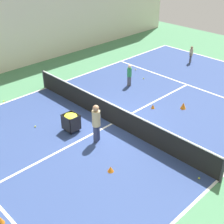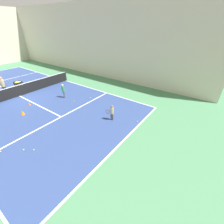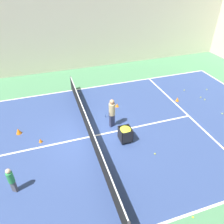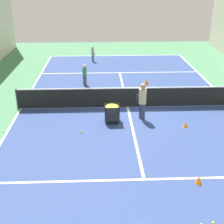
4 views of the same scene
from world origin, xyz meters
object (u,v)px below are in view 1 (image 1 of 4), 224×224
Objects in this scene: training_cone_0 at (0,220)px; player_near_baseline at (191,53)px; tennis_net at (112,114)px; ball_cart at (71,119)px; training_cone_1 at (111,169)px; coach_at_net at (96,121)px; child_midcourt at (129,74)px.

player_near_baseline is at bearing -77.13° from training_cone_0.
training_cone_0 is (-1.64, 6.15, -0.39)m from tennis_net.
ball_cart reaches higher than training_cone_1.
coach_at_net reaches higher than player_near_baseline.
training_cone_1 is at bearing 134.63° from tennis_net.
tennis_net is 6.38m from training_cone_0.
tennis_net is 40.51× the size of training_cone_0.
coach_at_net reaches higher than tennis_net.
child_midcourt is at bearing -57.76° from tennis_net.
training_cone_0 is at bearing 104.92° from tennis_net.
ball_cart is (-1.37, 5.10, -0.14)m from child_midcourt.
training_cone_0 is 3.93m from training_cone_1.
player_near_baseline is 10.57m from coach_at_net.
training_cone_1 is (-1.74, 0.91, -0.84)m from coach_at_net.
tennis_net reaches higher than training_cone_0.
player_near_baseline reaches higher than training_cone_0.
child_midcourt reaches higher than training_cone_1.
training_cone_0 is at bearing 56.41° from child_midcourt.
training_cone_0 is at bearing 118.53° from ball_cart.
player_near_baseline is 15.49m from training_cone_0.
training_cone_1 is at bearing 72.34° from child_midcourt.
player_near_baseline is 11.94m from training_cone_1.
tennis_net is at bearing -0.40° from coach_at_net.
coach_at_net reaches higher than ball_cart.
tennis_net is 9.12m from player_near_baseline.
coach_at_net is at bearing -76.72° from training_cone_0.
ball_cart is at bearing -12.11° from training_cone_1.
tennis_net is 1.52m from coach_at_net.
tennis_net is 8.67× the size of child_midcourt.
player_near_baseline reaches higher than training_cone_1.
player_near_baseline is 4.19× the size of training_cone_0.
training_cone_1 is (-3.07, 0.66, -0.46)m from ball_cart.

